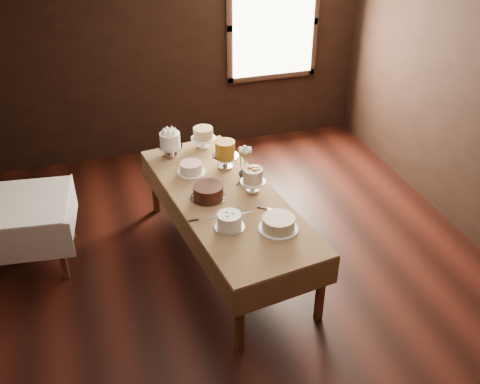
% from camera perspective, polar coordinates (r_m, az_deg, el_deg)
% --- Properties ---
extents(floor, '(5.00, 6.00, 0.01)m').
position_cam_1_polar(floor, '(5.13, 0.67, -10.17)').
color(floor, black).
rests_on(floor, ground).
extents(wall_back, '(5.00, 0.02, 2.80)m').
position_cam_1_polar(wall_back, '(7.01, -7.01, 14.95)').
color(wall_back, black).
rests_on(wall_back, ground).
extents(window, '(1.10, 0.05, 1.30)m').
position_cam_1_polar(window, '(7.23, 3.60, 17.31)').
color(window, '#FFEABF').
rests_on(window, wall_back).
extents(display_table, '(1.27, 2.51, 0.74)m').
position_cam_1_polar(display_table, '(5.06, -1.53, -0.95)').
color(display_table, '#4C2815').
rests_on(display_table, ground).
extents(side_table, '(0.93, 0.93, 0.71)m').
position_cam_1_polar(side_table, '(5.46, -22.07, -1.68)').
color(side_table, '#4C2815').
rests_on(side_table, ground).
extents(cake_meringue, '(0.28, 0.28, 0.27)m').
position_cam_1_polar(cake_meringue, '(5.72, -7.42, 4.98)').
color(cake_meringue, silver).
rests_on(cake_meringue, display_table).
extents(cake_speckled, '(0.30, 0.30, 0.24)m').
position_cam_1_polar(cake_speckled, '(5.86, -3.92, 5.72)').
color(cake_speckled, white).
rests_on(cake_speckled, display_table).
extents(cake_lattice, '(0.31, 0.31, 0.11)m').
position_cam_1_polar(cake_lattice, '(5.39, -5.21, 2.47)').
color(cake_lattice, white).
rests_on(cake_lattice, display_table).
extents(cake_caramel, '(0.27, 0.27, 0.31)m').
position_cam_1_polar(cake_caramel, '(5.44, -1.58, 3.85)').
color(cake_caramel, silver).
rests_on(cake_caramel, display_table).
extents(cake_chocolate, '(0.40, 0.40, 0.13)m').
position_cam_1_polar(cake_chocolate, '(4.98, -3.40, -0.02)').
color(cake_chocolate, silver).
rests_on(cake_chocolate, display_table).
extents(cake_flowers, '(0.24, 0.24, 0.25)m').
position_cam_1_polar(cake_flowers, '(5.06, 1.37, 1.17)').
color(cake_flowers, white).
rests_on(cake_flowers, display_table).
extents(cake_swirl, '(0.29, 0.29, 0.14)m').
position_cam_1_polar(cake_swirl, '(4.58, -1.13, -3.13)').
color(cake_swirl, silver).
rests_on(cake_swirl, display_table).
extents(cake_cream, '(0.39, 0.39, 0.12)m').
position_cam_1_polar(cake_cream, '(4.58, 4.11, -3.39)').
color(cake_cream, white).
rests_on(cake_cream, display_table).
extents(cake_server_a, '(0.24, 0.04, 0.01)m').
position_cam_1_polar(cake_server_a, '(4.79, 0.50, -2.25)').
color(cake_server_a, silver).
rests_on(cake_server_a, display_table).
extents(cake_server_b, '(0.22, 0.14, 0.01)m').
position_cam_1_polar(cake_server_b, '(4.84, 3.78, -1.91)').
color(cake_server_b, silver).
rests_on(cake_server_b, display_table).
extents(cake_server_c, '(0.14, 0.22, 0.01)m').
position_cam_1_polar(cake_server_c, '(5.21, -3.62, 0.78)').
color(cake_server_c, silver).
rests_on(cake_server_c, display_table).
extents(cake_server_d, '(0.19, 0.18, 0.01)m').
position_cam_1_polar(cake_server_d, '(5.32, 0.58, 1.58)').
color(cake_server_d, silver).
rests_on(cake_server_d, display_table).
extents(cake_server_e, '(0.24, 0.04, 0.01)m').
position_cam_1_polar(cake_server_e, '(4.73, -3.54, -2.83)').
color(cake_server_e, silver).
rests_on(cake_server_e, display_table).
extents(flower_vase, '(0.18, 0.18, 0.13)m').
position_cam_1_polar(flower_vase, '(5.28, 0.53, 2.13)').
color(flower_vase, '#2D2823').
rests_on(flower_vase, display_table).
extents(flower_bouquet, '(0.14, 0.14, 0.20)m').
position_cam_1_polar(flower_bouquet, '(5.19, 0.54, 3.91)').
color(flower_bouquet, white).
rests_on(flower_bouquet, flower_vase).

